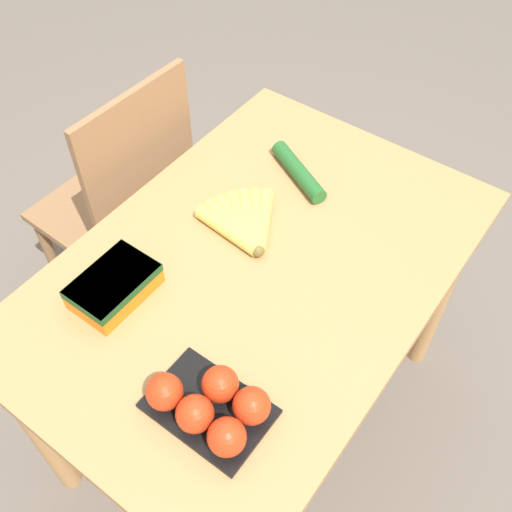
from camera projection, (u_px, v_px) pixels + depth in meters
ground_plane at (256, 412)px, 1.97m from camera, size 12.00×12.00×0.00m
dining_table at (256, 297)px, 1.47m from camera, size 1.14×0.77×0.78m
chair at (126, 207)px, 1.87m from camera, size 0.43×0.41×0.97m
banana_bunch at (245, 224)px, 1.42m from camera, size 0.19×0.20×0.04m
tomato_pack at (211, 407)px, 1.10m from camera, size 0.16×0.23×0.08m
carrot_bag at (114, 285)px, 1.29m from camera, size 0.18×0.12×0.06m
cucumber_near at (298, 172)px, 1.54m from camera, size 0.13×0.21×0.04m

